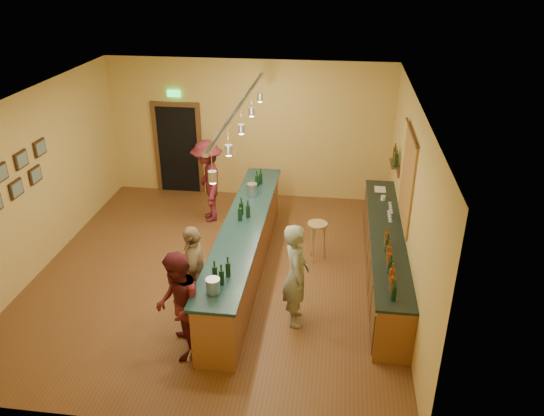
# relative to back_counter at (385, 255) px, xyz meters

# --- Properties ---
(floor) EXTENTS (7.00, 7.00, 0.00)m
(floor) POSITION_rel_back_counter_xyz_m (-2.97, -0.18, -0.49)
(floor) COLOR brown
(floor) RESTS_ON ground
(ceiling) EXTENTS (6.50, 7.00, 0.02)m
(ceiling) POSITION_rel_back_counter_xyz_m (-2.97, -0.18, 2.71)
(ceiling) COLOR silver
(ceiling) RESTS_ON wall_back
(wall_back) EXTENTS (6.50, 0.02, 3.20)m
(wall_back) POSITION_rel_back_counter_xyz_m (-2.97, 3.32, 1.11)
(wall_back) COLOR #DEAF53
(wall_back) RESTS_ON floor
(wall_front) EXTENTS (6.50, 0.02, 3.20)m
(wall_front) POSITION_rel_back_counter_xyz_m (-2.97, -3.68, 1.11)
(wall_front) COLOR #DEAF53
(wall_front) RESTS_ON floor
(wall_left) EXTENTS (0.02, 7.00, 3.20)m
(wall_left) POSITION_rel_back_counter_xyz_m (-6.22, -0.18, 1.11)
(wall_left) COLOR #DEAF53
(wall_left) RESTS_ON floor
(wall_right) EXTENTS (0.02, 7.00, 3.20)m
(wall_right) POSITION_rel_back_counter_xyz_m (0.28, -0.18, 1.11)
(wall_right) COLOR #DEAF53
(wall_right) RESTS_ON floor
(doorway) EXTENTS (1.15, 0.09, 2.48)m
(doorway) POSITION_rel_back_counter_xyz_m (-4.67, 3.30, 0.64)
(doorway) COLOR black
(doorway) RESTS_ON wall_back
(tapestry) EXTENTS (0.03, 1.40, 1.60)m
(tapestry) POSITION_rel_back_counter_xyz_m (0.26, 0.22, 1.36)
(tapestry) COLOR maroon
(tapestry) RESTS_ON wall_right
(bottle_shelf) EXTENTS (0.17, 0.55, 0.54)m
(bottle_shelf) POSITION_rel_back_counter_xyz_m (0.20, 1.72, 1.18)
(bottle_shelf) COLOR #502C18
(bottle_shelf) RESTS_ON wall_right
(picture_grid) EXTENTS (0.06, 2.20, 0.70)m
(picture_grid) POSITION_rel_back_counter_xyz_m (-6.18, -0.93, 1.46)
(picture_grid) COLOR #382111
(picture_grid) RESTS_ON wall_left
(back_counter) EXTENTS (0.60, 4.55, 1.27)m
(back_counter) POSITION_rel_back_counter_xyz_m (0.00, 0.00, 0.00)
(back_counter) COLOR brown
(back_counter) RESTS_ON floor
(tasting_bar) EXTENTS (0.73, 5.10, 1.38)m
(tasting_bar) POSITION_rel_back_counter_xyz_m (-2.48, -0.18, 0.12)
(tasting_bar) COLOR brown
(tasting_bar) RESTS_ON floor
(pendant_track) EXTENTS (0.11, 4.60, 0.50)m
(pendant_track) POSITION_rel_back_counter_xyz_m (-2.48, -0.18, 2.50)
(pendant_track) COLOR silver
(pendant_track) RESTS_ON ceiling
(bartender) EXTENTS (0.50, 0.68, 1.71)m
(bartender) POSITION_rel_back_counter_xyz_m (-1.45, -1.39, 0.37)
(bartender) COLOR gray
(bartender) RESTS_ON floor
(customer_a) EXTENTS (0.84, 0.96, 1.65)m
(customer_a) POSITION_rel_back_counter_xyz_m (-3.03, -2.35, 0.34)
(customer_a) COLOR #59191E
(customer_a) RESTS_ON floor
(customer_b) EXTENTS (0.53, 1.00, 1.62)m
(customer_b) POSITION_rel_back_counter_xyz_m (-3.03, -1.46, 0.32)
(customer_b) COLOR #997A51
(customer_b) RESTS_ON floor
(customer_c) EXTENTS (1.05, 1.32, 1.79)m
(customer_c) POSITION_rel_back_counter_xyz_m (-3.63, 1.89, 0.41)
(customer_c) COLOR #59191E
(customer_c) RESTS_ON floor
(bar_stool) EXTENTS (0.37, 0.37, 0.77)m
(bar_stool) POSITION_rel_back_counter_xyz_m (-1.22, 0.52, 0.14)
(bar_stool) COLOR olive
(bar_stool) RESTS_ON floor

